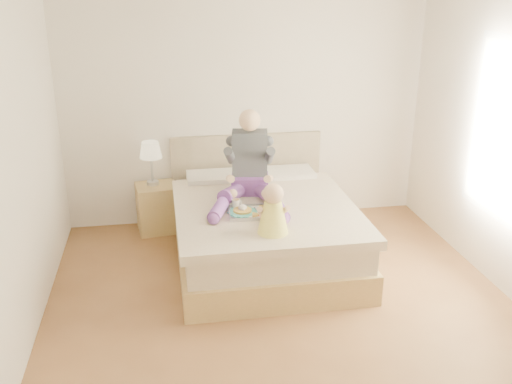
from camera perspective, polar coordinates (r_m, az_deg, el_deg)
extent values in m
cube|color=brown|center=(4.91, 2.87, -11.92)|extent=(4.00, 4.20, 0.01)
cube|color=silver|center=(6.33, -1.04, 8.90)|extent=(4.00, 0.02, 2.70)
cube|color=silver|center=(2.50, 13.99, -11.11)|extent=(4.00, 0.02, 2.70)
cube|color=silver|center=(4.37, -23.37, 1.70)|extent=(0.02, 4.20, 2.70)
cube|color=white|center=(5.29, 24.26, 5.25)|extent=(0.02, 1.30, 1.60)
cube|color=#EBE6C0|center=(5.28, 24.21, 5.25)|extent=(0.01, 1.18, 1.48)
cube|color=#A3854C|center=(5.71, 0.70, -5.32)|extent=(1.68, 2.13, 0.28)
cube|color=beige|center=(5.60, 0.71, -2.93)|extent=(1.60, 2.05, 0.24)
cube|color=beige|center=(5.40, 1.00, -1.95)|extent=(1.70, 1.80, 0.09)
cube|color=white|center=(6.17, -4.01, 1.19)|extent=(0.62, 0.40, 0.14)
cube|color=white|center=(6.28, 2.91, 1.58)|extent=(0.62, 0.40, 0.14)
cube|color=#86755C|center=(6.55, -0.98, 1.59)|extent=(1.70, 0.08, 1.00)
cube|color=#A3854C|center=(6.37, -9.81, -1.56)|extent=(0.48, 0.44, 0.53)
cylinder|color=silver|center=(6.30, -10.28, 0.91)|extent=(0.13, 0.13, 0.04)
cylinder|color=silver|center=(6.25, -10.37, 2.25)|extent=(0.03, 0.03, 0.27)
cone|color=#F5EABF|center=(6.18, -10.50, 4.18)|extent=(0.24, 0.24, 0.17)
cube|color=#663585|center=(5.73, -0.62, 0.84)|extent=(0.41, 0.35, 0.17)
cube|color=#33343A|center=(5.69, -0.62, 3.86)|extent=(0.38, 0.27, 0.46)
sphere|color=beige|center=(5.58, -0.64, 7.19)|extent=(0.21, 0.21, 0.21)
cylinder|color=#663585|center=(5.52, -2.25, -0.07)|extent=(0.37, 0.50, 0.21)
cylinder|color=#663585|center=(5.20, -3.68, -1.65)|extent=(0.26, 0.46, 0.12)
sphere|color=#663585|center=(5.01, -4.27, -2.68)|extent=(0.11, 0.11, 0.11)
cylinder|color=#33343A|center=(5.57, -2.63, 3.65)|extent=(0.16, 0.30, 0.24)
cylinder|color=beige|center=(5.44, -2.59, 1.34)|extent=(0.09, 0.30, 0.16)
sphere|color=beige|center=(5.34, -2.33, -0.15)|extent=(0.08, 0.08, 0.08)
cylinder|color=#663585|center=(5.52, 0.95, -0.08)|extent=(0.23, 0.52, 0.21)
cylinder|color=#663585|center=(5.19, 2.28, -1.66)|extent=(0.12, 0.44, 0.12)
sphere|color=#663585|center=(5.00, 2.81, -2.69)|extent=(0.11, 0.11, 0.11)
cylinder|color=#33343A|center=(5.56, 1.35, 3.65)|extent=(0.11, 0.29, 0.24)
cylinder|color=beige|center=(5.44, 1.27, 1.33)|extent=(0.15, 0.31, 0.16)
sphere|color=beige|center=(5.34, 0.98, -0.16)|extent=(0.08, 0.08, 0.08)
cube|color=silver|center=(5.23, -0.38, -2.14)|extent=(0.45, 0.37, 0.01)
cylinder|color=teal|center=(5.22, -1.36, -2.01)|extent=(0.25, 0.25, 0.01)
cylinder|color=#B08B3A|center=(5.22, -1.37, -1.85)|extent=(0.17, 0.17, 0.02)
cylinder|color=white|center=(5.31, -2.03, -1.19)|extent=(0.08, 0.08, 0.09)
torus|color=white|center=(5.32, -1.54, -1.15)|extent=(0.02, 0.06, 0.06)
cylinder|color=olive|center=(5.30, -2.04, -0.77)|extent=(0.07, 0.07, 0.01)
cylinder|color=white|center=(5.30, 0.76, -1.68)|extent=(0.14, 0.14, 0.01)
cube|color=#B08B3A|center=(5.29, 0.76, -1.54)|extent=(0.08, 0.08, 0.02)
cylinder|color=white|center=(5.13, -0.06, -2.44)|extent=(0.14, 0.14, 0.01)
ellipsoid|color=red|center=(5.12, 0.17, -2.34)|extent=(0.04, 0.03, 0.01)
cylinder|color=white|center=(5.27, 1.45, -1.20)|extent=(0.07, 0.07, 0.11)
cylinder|color=orange|center=(5.27, 1.44, -1.23)|extent=(0.06, 0.06, 0.11)
cylinder|color=white|center=(5.14, 1.35, -2.25)|extent=(0.07, 0.07, 0.04)
cylinder|color=#431B09|center=(5.14, 1.35, -2.26)|extent=(0.06, 0.06, 0.03)
cone|color=#FFF250|center=(4.80, 1.71, -2.52)|extent=(0.26, 0.26, 0.29)
sphere|color=beige|center=(4.72, 1.73, -0.19)|extent=(0.18, 0.18, 0.18)
cylinder|color=beige|center=(4.95, 0.88, -2.94)|extent=(0.10, 0.21, 0.07)
sphere|color=beige|center=(5.04, 0.66, -2.50)|extent=(0.06, 0.06, 0.06)
cylinder|color=beige|center=(4.77, 0.45, -1.93)|extent=(0.09, 0.15, 0.12)
cylinder|color=beige|center=(4.96, 2.01, -2.88)|extent=(0.08, 0.21, 0.07)
sphere|color=beige|center=(5.06, 1.89, -2.43)|extent=(0.06, 0.06, 0.06)
cylinder|color=beige|center=(4.81, 2.92, -1.80)|extent=(0.08, 0.15, 0.12)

